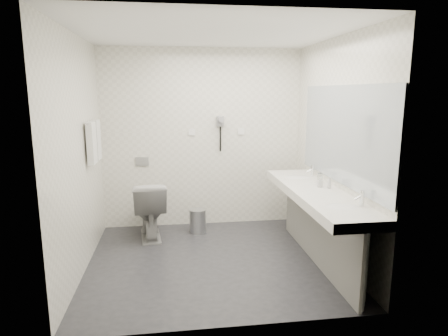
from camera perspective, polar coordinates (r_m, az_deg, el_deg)
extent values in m
plane|color=#28282E|center=(4.59, -1.65, -13.39)|extent=(2.80, 2.80, 0.00)
plane|color=white|center=(4.22, -1.85, 19.24)|extent=(2.80, 2.80, 0.00)
plane|color=white|center=(5.51, -3.18, 4.29)|extent=(2.80, 0.00, 2.80)
plane|color=white|center=(2.96, 0.93, -1.64)|extent=(2.80, 0.00, 2.80)
plane|color=white|center=(4.31, -20.58, 1.69)|extent=(0.00, 2.60, 2.60)
plane|color=white|center=(4.59, 15.94, 2.50)|extent=(0.00, 2.60, 2.60)
cube|color=white|center=(4.39, 13.37, -3.74)|extent=(0.55, 2.20, 0.10)
cube|color=gray|center=(4.53, 13.43, -8.94)|extent=(0.03, 2.15, 0.75)
cylinder|color=silver|center=(3.67, 19.89, -14.23)|extent=(0.06, 0.06, 0.75)
cylinder|color=silver|center=(5.47, 9.80, -5.29)|extent=(0.06, 0.06, 0.75)
cube|color=#B2BCC6|center=(4.38, 16.94, 4.69)|extent=(0.02, 2.20, 1.05)
ellipsoid|color=white|center=(3.81, 16.90, -5.68)|extent=(0.40, 0.31, 0.05)
ellipsoid|color=white|center=(4.98, 10.72, -1.48)|extent=(0.40, 0.31, 0.05)
cylinder|color=silver|center=(3.87, 19.61, -4.20)|extent=(0.04, 0.04, 0.15)
cylinder|color=silver|center=(5.02, 12.87, -0.40)|extent=(0.04, 0.04, 0.15)
imported|color=beige|center=(4.49, 13.89, -2.02)|extent=(0.05, 0.05, 0.12)
imported|color=beige|center=(4.47, 15.17, -2.06)|extent=(0.06, 0.06, 0.13)
cylinder|color=silver|center=(4.71, 13.92, -1.42)|extent=(0.06, 0.06, 0.11)
imported|color=white|center=(5.25, -10.92, -5.95)|extent=(0.50, 0.79, 0.76)
cube|color=#B2B5BA|center=(5.54, -11.93, 0.96)|extent=(0.18, 0.02, 0.12)
cylinder|color=#B2B5BA|center=(5.38, -3.87, -7.85)|extent=(0.27, 0.27, 0.32)
cylinder|color=#B2B5BA|center=(5.33, -3.89, -6.16)|extent=(0.23, 0.23, 0.02)
cylinder|color=silver|center=(4.80, -18.82, 6.31)|extent=(0.02, 0.62, 0.02)
cube|color=white|center=(4.69, -18.85, 3.49)|extent=(0.07, 0.24, 0.48)
cube|color=white|center=(4.96, -18.25, 3.92)|extent=(0.07, 0.24, 0.48)
cube|color=gray|center=(5.48, -0.55, 6.90)|extent=(0.10, 0.04, 0.14)
cylinder|color=gray|center=(5.41, -0.46, 7.16)|extent=(0.08, 0.14, 0.08)
cylinder|color=black|center=(5.49, -0.53, 4.28)|extent=(0.02, 0.02, 0.35)
cube|color=white|center=(5.48, -4.75, 5.28)|extent=(0.09, 0.02, 0.09)
cube|color=white|center=(5.56, 2.51, 5.39)|extent=(0.09, 0.02, 0.09)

